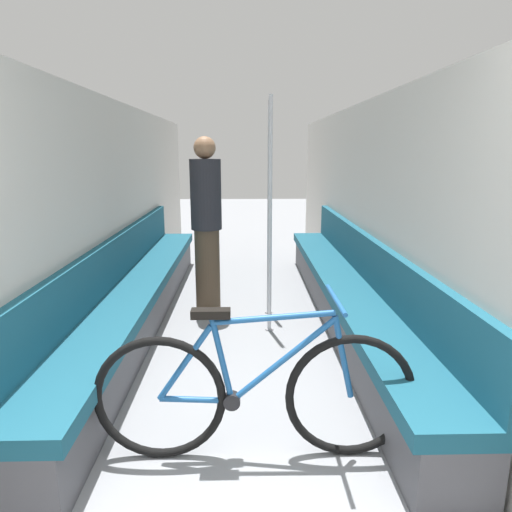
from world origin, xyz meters
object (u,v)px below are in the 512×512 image
Objects in this scene: bicycle at (255,393)px; grab_pole_near at (270,222)px; bench_seat_row_left at (136,296)px; bench_seat_row_right at (348,294)px; grab_pole_far at (269,215)px; passenger_standing at (207,226)px.

bicycle is 0.82× the size of grab_pole_near.
bench_seat_row_left is 2.02m from bench_seat_row_right.
bicycle is 2.36m from grab_pole_far.
grab_pole_near is at bearing -92.21° from grab_pole_far.
bench_seat_row_right is 2.78× the size of passenger_standing.
bench_seat_row_left is 2.25m from bicycle.
grab_pole_near is at bearing -7.73° from bench_seat_row_left.
bench_seat_row_left is at bearing -167.14° from grab_pole_far.
grab_pole_far is (1.28, 0.29, 0.73)m from bench_seat_row_left.
grab_pole_near is (1.26, -0.17, 0.73)m from bench_seat_row_left.
passenger_standing is (-0.62, -0.03, -0.10)m from grab_pole_far.
passenger_standing reaches higher than bicycle.
bench_seat_row_left is at bearing -80.10° from passenger_standing.
bench_seat_row_left is 0.95m from passenger_standing.
grab_pole_far reaches higher than bench_seat_row_left.
bench_seat_row_left and bench_seat_row_right have the same top height.
bench_seat_row_left is at bearing 180.00° from bench_seat_row_right.
grab_pole_near is 0.46m from grab_pole_far.
bicycle is at bearing -61.09° from bench_seat_row_left.
passenger_standing is at bearing 96.90° from bicycle.
bench_seat_row_right is 1.07m from grab_pole_near.
bicycle reaches higher than bench_seat_row_left.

